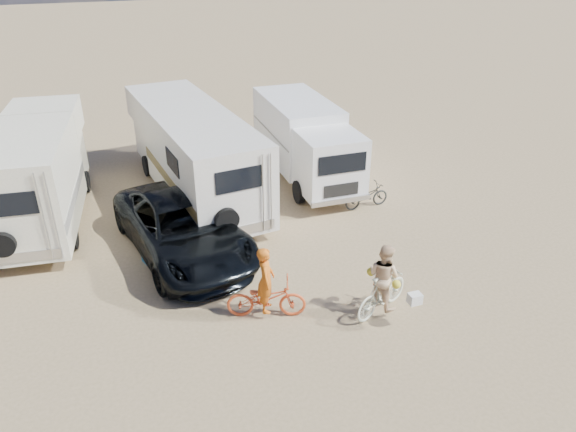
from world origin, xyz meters
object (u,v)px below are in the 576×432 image
object	(u,v)px
rider_man	(266,286)
dark_suv	(183,228)
bike_man	(266,298)
bike_woman	(382,292)
rv_main	(193,155)
cooler	(154,254)
rider_woman	(383,283)
rv_left	(39,175)
box_truck	(306,143)
bike_parked	(366,196)
crate	(222,259)

from	to	relation	value
rider_man	dark_suv	bearing A→B (deg)	39.43
bike_man	bike_woman	distance (m)	2.65
rv_main	cooler	bearing A→B (deg)	-123.77
rider_man	bike_man	bearing A→B (deg)	0.00
rider_woman	cooler	size ratio (longest dim) A/B	2.93
dark_suv	cooler	size ratio (longest dim) A/B	10.22
rv_left	bike_man	world-z (taller)	rv_left
box_truck	bike_man	distance (m)	8.05
rv_left	rv_main	bearing A→B (deg)	9.28
dark_suv	bike_woman	xyz separation A→B (m)	(3.84, -4.10, -0.25)
rider_woman	bike_parked	bearing A→B (deg)	-47.77
rider_woman	dark_suv	bearing A→B (deg)	18.44
rv_left	rider_woman	world-z (taller)	rv_left
box_truck	rider_woman	xyz separation A→B (m)	(-1.14, -7.83, -0.51)
rv_left	bike_woman	size ratio (longest dim) A/B	3.70
bike_man	crate	distance (m)	2.47
dark_suv	rider_man	world-z (taller)	rider_man
rv_main	rider_woman	xyz separation A→B (m)	(2.84, -7.63, -0.64)
bike_parked	crate	distance (m)	5.46
bike_woman	crate	xyz separation A→B (m)	(-3.03, 3.13, -0.34)
rv_left	cooler	bearing A→B (deg)	-45.27
rv_left	bike_woman	world-z (taller)	rv_left
rv_left	cooler	xyz separation A→B (m)	(2.75, -3.42, -1.28)
bike_woman	rider_woman	bearing A→B (deg)	-0.00
rider_man	bike_parked	bearing A→B (deg)	-29.36
rider_woman	cooler	bearing A→B (deg)	25.26
bike_woman	cooler	distance (m)	6.14
rider_man	rider_woman	world-z (taller)	rider_man
bike_man	rv_main	bearing A→B (deg)	20.89
bike_man	box_truck	bearing A→B (deg)	-8.97
dark_suv	rider_man	bearing A→B (deg)	-79.89
box_truck	dark_suv	size ratio (longest dim) A/B	1.11
bike_man	bike_parked	distance (m)	6.29
bike_woman	bike_parked	xyz separation A→B (m)	(2.11, 4.95, -0.12)
bike_parked	cooler	bearing A→B (deg)	94.26
rv_left	dark_suv	bearing A→B (deg)	-36.25
rv_main	bike_parked	world-z (taller)	rv_main
bike_man	rv_left	bearing A→B (deg)	54.84
bike_woman	rider_man	bearing A→B (deg)	49.35
box_truck	cooler	size ratio (longest dim) A/B	11.37
rv_main	bike_woman	size ratio (longest dim) A/B	4.63
rv_main	crate	xyz separation A→B (m)	(-0.18, -4.51, -1.26)
dark_suv	rider_woman	xyz separation A→B (m)	(3.84, -4.10, 0.02)
bike_woman	crate	bearing A→B (deg)	19.36
dark_suv	bike_parked	world-z (taller)	dark_suv
box_truck	dark_suv	bearing A→B (deg)	-142.59
rider_man	cooler	world-z (taller)	rider_man
box_truck	dark_suv	distance (m)	6.24
crate	rider_woman	bearing A→B (deg)	-45.95
rv_main	bike_parked	bearing A→B (deg)	-35.54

